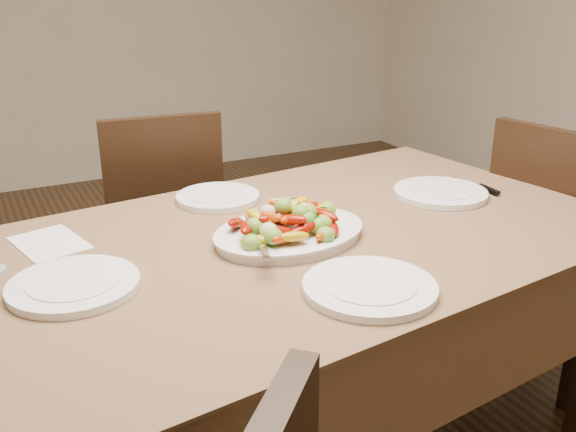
% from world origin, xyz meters
% --- Properties ---
extents(floor, '(6.00, 6.00, 0.00)m').
position_xyz_m(floor, '(0.00, 0.00, 0.00)').
color(floor, '#342110').
rests_on(floor, ground).
extents(dining_table, '(1.95, 1.24, 0.76)m').
position_xyz_m(dining_table, '(-0.10, -0.22, 0.38)').
color(dining_table, brown).
rests_on(dining_table, ground).
extents(chair_far, '(0.46, 0.46, 0.95)m').
position_xyz_m(chair_far, '(-0.19, 0.72, 0.47)').
color(chair_far, black).
rests_on(chair_far, ground).
extents(chair_right, '(0.48, 0.48, 0.95)m').
position_xyz_m(chair_right, '(1.03, -0.19, 0.47)').
color(chair_right, black).
rests_on(chair_right, ground).
extents(serving_platter, '(0.44, 0.34, 0.02)m').
position_xyz_m(serving_platter, '(-0.10, -0.23, 0.77)').
color(serving_platter, white).
rests_on(serving_platter, dining_table).
extents(roasted_vegetables, '(0.35, 0.26, 0.09)m').
position_xyz_m(roasted_vegetables, '(-0.10, -0.23, 0.83)').
color(roasted_vegetables, '#7D0D02').
rests_on(roasted_vegetables, serving_platter).
extents(serving_spoon, '(0.28, 0.15, 0.03)m').
position_xyz_m(serving_spoon, '(-0.17, -0.27, 0.81)').
color(serving_spoon, '#9EA0A8').
rests_on(serving_spoon, serving_platter).
extents(plate_left, '(0.29, 0.29, 0.02)m').
position_xyz_m(plate_left, '(-0.66, -0.26, 0.77)').
color(plate_left, white).
rests_on(plate_left, dining_table).
extents(plate_right, '(0.29, 0.29, 0.02)m').
position_xyz_m(plate_right, '(0.47, -0.13, 0.77)').
color(plate_right, white).
rests_on(plate_right, dining_table).
extents(plate_far, '(0.25, 0.25, 0.02)m').
position_xyz_m(plate_far, '(-0.16, 0.14, 0.77)').
color(plate_far, white).
rests_on(plate_far, dining_table).
extents(plate_near, '(0.30, 0.30, 0.02)m').
position_xyz_m(plate_near, '(-0.08, -0.57, 0.77)').
color(plate_near, white).
rests_on(plate_near, dining_table).
extents(menu_card, '(0.19, 0.24, 0.00)m').
position_xyz_m(menu_card, '(-0.67, 0.03, 0.76)').
color(menu_card, silver).
rests_on(menu_card, dining_table).
extents(table_knife, '(0.03, 0.20, 0.01)m').
position_xyz_m(table_knife, '(0.63, -0.14, 0.76)').
color(table_knife, '#9EA0A8').
rests_on(table_knife, dining_table).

